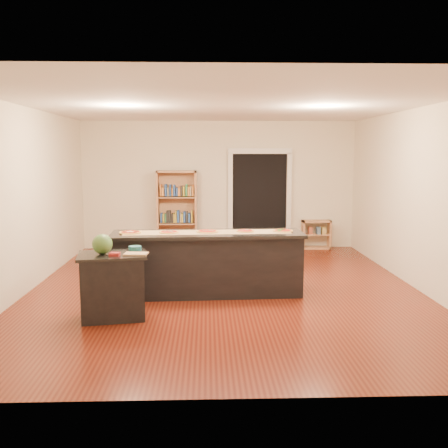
{
  "coord_description": "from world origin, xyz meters",
  "views": [
    {
      "loc": [
        -0.26,
        -7.53,
        2.09
      ],
      "look_at": [
        0.0,
        0.2,
        1.0
      ],
      "focal_mm": 40.0,
      "sensor_mm": 36.0,
      "label": 1
    }
  ],
  "objects_px": {
    "side_counter": "(113,286)",
    "waste_bin": "(197,244)",
    "low_shelf": "(316,234)",
    "watermelon": "(102,244)",
    "kitchen_island": "(208,263)",
    "bookshelf": "(177,210)"
  },
  "relations": [
    {
      "from": "kitchen_island",
      "to": "low_shelf",
      "type": "height_order",
      "value": "kitchen_island"
    },
    {
      "from": "kitchen_island",
      "to": "waste_bin",
      "type": "height_order",
      "value": "kitchen_island"
    },
    {
      "from": "low_shelf",
      "to": "watermelon",
      "type": "xyz_separation_m",
      "value": [
        -3.74,
        -4.63,
        0.65
      ]
    },
    {
      "from": "waste_bin",
      "to": "kitchen_island",
      "type": "bearing_deg",
      "value": -86.21
    },
    {
      "from": "low_shelf",
      "to": "watermelon",
      "type": "height_order",
      "value": "watermelon"
    },
    {
      "from": "low_shelf",
      "to": "watermelon",
      "type": "bearing_deg",
      "value": -128.89
    },
    {
      "from": "bookshelf",
      "to": "low_shelf",
      "type": "bearing_deg",
      "value": 0.34
    },
    {
      "from": "watermelon",
      "to": "bookshelf",
      "type": "bearing_deg",
      "value": 81.85
    },
    {
      "from": "kitchen_island",
      "to": "bookshelf",
      "type": "relative_size",
      "value": 1.64
    },
    {
      "from": "low_shelf",
      "to": "watermelon",
      "type": "distance_m",
      "value": 5.99
    },
    {
      "from": "kitchen_island",
      "to": "side_counter",
      "type": "xyz_separation_m",
      "value": [
        -1.21,
        -1.05,
        -0.05
      ]
    },
    {
      "from": "side_counter",
      "to": "watermelon",
      "type": "height_order",
      "value": "watermelon"
    },
    {
      "from": "bookshelf",
      "to": "waste_bin",
      "type": "relative_size",
      "value": 5.69
    },
    {
      "from": "waste_bin",
      "to": "watermelon",
      "type": "bearing_deg",
      "value": -104.06
    },
    {
      "from": "low_shelf",
      "to": "waste_bin",
      "type": "distance_m",
      "value": 2.65
    },
    {
      "from": "kitchen_island",
      "to": "waste_bin",
      "type": "bearing_deg",
      "value": 91.42
    },
    {
      "from": "low_shelf",
      "to": "side_counter",
      "type": "bearing_deg",
      "value": -128.16
    },
    {
      "from": "low_shelf",
      "to": "waste_bin",
      "type": "bearing_deg",
      "value": -175.0
    },
    {
      "from": "kitchen_island",
      "to": "side_counter",
      "type": "bearing_deg",
      "value": -141.33
    },
    {
      "from": "side_counter",
      "to": "watermelon",
      "type": "distance_m",
      "value": 0.55
    },
    {
      "from": "side_counter",
      "to": "waste_bin",
      "type": "relative_size",
      "value": 2.78
    },
    {
      "from": "kitchen_island",
      "to": "watermelon",
      "type": "height_order",
      "value": "watermelon"
    }
  ]
}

